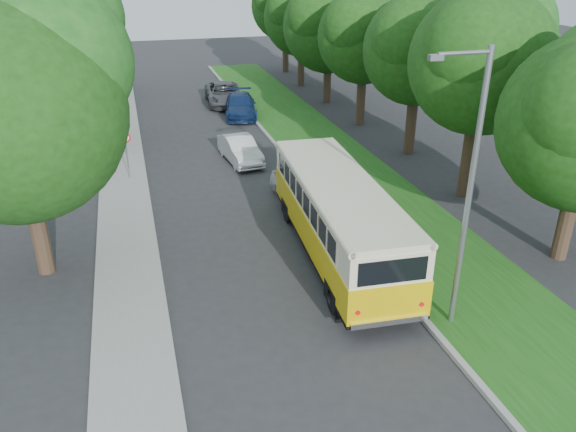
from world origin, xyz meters
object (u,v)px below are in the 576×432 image
object	(u,v)px
car_white	(240,150)
car_grey	(224,94)
lamppost_far	(114,78)
vintage_bus	(338,219)
car_blue	(240,105)
car_silver	(310,188)
lamppost_near	(467,188)

from	to	relation	value
car_white	car_grey	world-z (taller)	car_grey
lamppost_far	vintage_bus	xyz separation A→B (m)	(7.19, -13.73, -2.63)
lamppost_far	car_blue	bearing A→B (deg)	38.22
car_silver	car_blue	world-z (taller)	car_silver
lamppost_far	vintage_bus	size ratio (longest dim) A/B	0.75
car_blue	car_grey	bearing A→B (deg)	106.91
lamppost_near	car_blue	xyz separation A→B (m)	(-1.21, 24.56, -3.65)
car_blue	car_grey	xyz separation A→B (m)	(-0.47, 3.47, 0.04)
car_silver	car_white	size ratio (longest dim) A/B	1.06
vintage_bus	car_white	bearing A→B (deg)	100.45
vintage_bus	car_blue	world-z (taller)	vintage_bus
lamppost_near	car_blue	bearing A→B (deg)	92.81
car_blue	car_silver	bearing A→B (deg)	-80.74
lamppost_far	car_white	bearing A→B (deg)	-25.68
lamppost_far	vintage_bus	bearing A→B (deg)	-62.37
lamppost_near	car_silver	distance (m)	10.27
lamppost_far	car_blue	xyz separation A→B (m)	(7.70, 6.06, -3.40)
lamppost_far	car_silver	xyz separation A→B (m)	(7.70, -8.97, -3.39)
car_white	car_grey	distance (m)	12.44
car_grey	car_white	bearing A→B (deg)	-92.27
lamppost_far	car_grey	distance (m)	12.43
lamppost_near	car_blue	size ratio (longest dim) A/B	1.62
lamppost_near	car_blue	world-z (taller)	lamppost_near
lamppost_near	lamppost_far	distance (m)	20.53
lamppost_far	car_grey	world-z (taller)	lamppost_far
lamppost_near	vintage_bus	bearing A→B (deg)	109.80
vintage_bus	car_blue	bearing A→B (deg)	92.08
car_grey	car_blue	bearing A→B (deg)	-78.33
car_blue	car_white	bearing A→B (deg)	-92.36
car_white	car_grey	size ratio (longest dim) A/B	0.74
vintage_bus	lamppost_near	bearing A→B (deg)	-66.65
vintage_bus	car_silver	xyz separation A→B (m)	(0.51, 4.76, -0.76)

